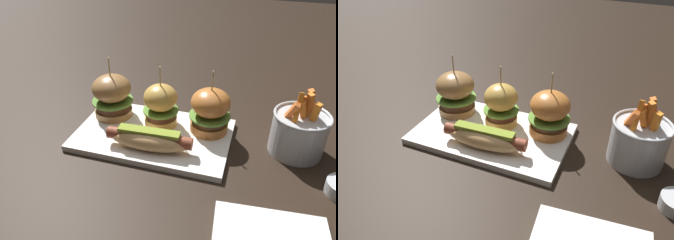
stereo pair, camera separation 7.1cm
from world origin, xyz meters
TOP-DOWN VIEW (x-y plane):
  - ground_plane at (0.00, 0.00)m, footprint 3.00×3.00m
  - platter_main at (0.00, 0.00)m, footprint 0.35×0.21m
  - hot_dog at (0.01, -0.06)m, footprint 0.18×0.06m
  - slider_left at (-0.12, 0.05)m, footprint 0.10×0.10m
  - slider_center at (0.01, 0.04)m, footprint 0.08×0.08m
  - slider_right at (0.12, 0.05)m, footprint 0.09×0.09m
  - fries_bucket at (0.31, 0.04)m, footprint 0.12×0.12m

SIDE VIEW (x-z plane):
  - ground_plane at x=0.00m, z-range 0.00..0.00m
  - platter_main at x=0.00m, z-range 0.00..0.01m
  - hot_dog at x=0.01m, z-range 0.01..0.06m
  - fries_bucket at x=0.31m, z-range -0.02..0.12m
  - slider_center at x=0.01m, z-range -0.01..0.14m
  - slider_right at x=0.12m, z-range -0.01..0.14m
  - slider_left at x=-0.12m, z-range -0.01..0.14m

